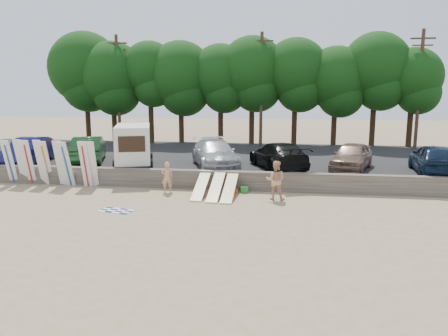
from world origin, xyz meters
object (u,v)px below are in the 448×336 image
Objects in this scene: car_3 at (278,156)px; cooler at (244,190)px; car_4 at (352,156)px; car_5 at (433,159)px; box_trailer at (133,144)px; car_0 at (29,150)px; beachgoer_b at (275,180)px; car_2 at (215,154)px; car_1 at (89,149)px; beachgoer_a at (167,177)px.

cooler is at bearing 41.50° from car_3.
car_3 is at bearing -157.64° from car_4.
car_5 is (8.44, -0.28, 0.05)m from car_3.
box_trailer is 0.80× the size of car_3.
beachgoer_b is at bearing -22.95° from car_0.
box_trailer is 4.88m from car_2.
car_2 reaches higher than car_4.
car_3 is at bearing 157.49° from car_1.
car_2 is at bearing 3.53° from car_5.
cooler is (10.37, -4.05, -1.36)m from car_1.
car_2 is at bearing -10.15° from box_trailer.
beachgoer_a is at bearing -3.11° from beachgoer_b.
car_5 is 2.54× the size of beachgoer_b.
cooler is (-1.61, 1.20, -0.79)m from beachgoer_b.
car_5 is at bearing 12.79° from cooler.
beachgoer_b is (5.57, -0.68, 0.15)m from beachgoer_a.
car_2 is 2.91× the size of beachgoer_b.
car_2 is 4.40m from beachgoer_a.
car_3 is 2.80× the size of beachgoer_b.
car_5 reaches higher than car_2.
car_1 is (3.47, 0.99, 0.02)m from car_0.
car_3 is at bearing -86.19° from beachgoer_b.
car_2 is 3.44× the size of beachgoer_a.
car_2 is (11.71, 0.35, 0.01)m from car_0.
car_2 reaches higher than beachgoer_a.
car_0 is at bearing -21.76° from car_3.
beachgoer_b is at bearing -40.98° from cooler.
car_2 reaches higher than beachgoer_b.
car_5 reaches higher than car_3.
car_4 is 6.97m from cooler.
car_1 is at bearing 8.35° from car_0.
box_trailer reaches higher than car_2.
car_4 reaches higher than car_3.
car_4 is 2.41× the size of beachgoer_b.
car_5 is at bearing 10.76° from car_4.
car_0 reaches higher than car_4.
cooler is at bearing -129.35° from car_4.
car_0 is 23.90m from car_5.
car_0 is at bearing -37.80° from beachgoer_a.
box_trailer reaches higher than car_4.
car_4 is 0.95× the size of car_5.
beachgoer_b is (15.46, -4.27, -0.55)m from car_0.
box_trailer is 4.61m from beachgoer_a.
car_4 is at bearing -18.08° from car_2.
beachgoer_b is at bearing -112.29° from car_4.
car_3 is (3.75, -0.05, -0.03)m from car_2.
car_1 is 0.90× the size of car_2.
car_5 is (12.19, -0.33, 0.02)m from car_2.
car_1 is at bearing -163.01° from car_4.
beachgoer_a is at bearing -134.70° from car_2.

